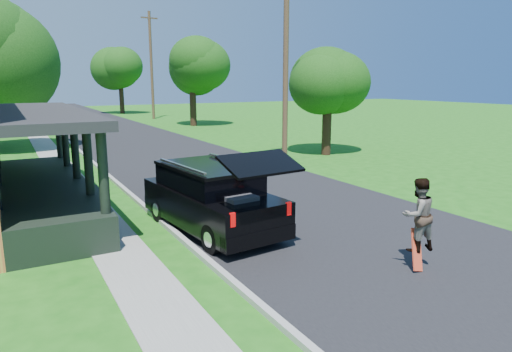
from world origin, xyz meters
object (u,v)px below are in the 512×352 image
black_suv (212,197)px  skateboarder (418,215)px  tree_right_near (327,79)px  utility_pole_near (286,49)px

black_suv → skateboarder: 5.32m
black_suv → tree_right_near: tree_right_near is taller
tree_right_near → utility_pole_near: bearing=-165.2°
tree_right_near → utility_pole_near: size_ratio=0.59×
skateboarder → tree_right_near: (7.87, 13.45, 2.89)m
tree_right_near → utility_pole_near: (-3.19, -0.84, 1.43)m
black_suv → tree_right_near: 14.31m
black_suv → skateboarder: size_ratio=3.29×
black_suv → utility_pole_near: bearing=41.3°
skateboarder → tree_right_near: tree_right_near is taller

